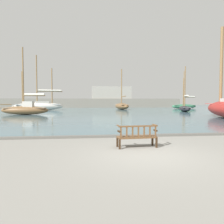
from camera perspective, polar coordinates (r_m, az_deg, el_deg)
ground_plane at (r=7.90m, az=9.27°, el=-11.02°), size 160.00×160.00×0.00m
harbor_water at (r=51.43m, az=-4.54°, el=0.87°), size 100.00×80.00×0.08m
quay_edge_kerb at (r=11.56m, az=3.91°, el=-6.22°), size 40.00×0.30×0.12m
park_bench at (r=8.98m, az=6.56°, el=-6.23°), size 1.63×0.62×0.92m
sailboat_mid_port at (r=30.74m, az=-21.71°, el=0.73°), size 7.10×2.17×8.74m
sailboat_far_starboard at (r=43.43m, az=-18.59°, el=1.67°), size 10.97×4.33×10.32m
sailboat_far_port at (r=39.48m, az=18.48°, el=1.07°), size 3.38×7.30×7.71m
sailboat_mid_starboard at (r=53.55m, az=18.35°, el=1.54°), size 6.60×2.72×8.63m
sailboat_nearest_port at (r=46.86m, az=2.56°, el=1.63°), size 2.86×8.11×8.62m
far_breakwater at (r=58.63m, az=-3.91°, el=2.85°), size 47.43×2.40×5.76m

